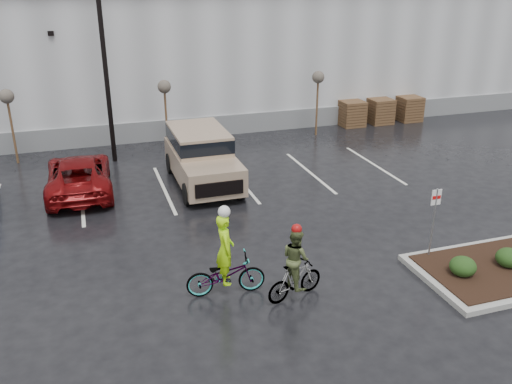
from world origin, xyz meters
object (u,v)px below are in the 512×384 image
object	(u,v)px
lamppost	(101,25)
pallet_stack_c	(409,109)
sapling_east	(318,81)
sapling_west	(7,100)
cyclist_hivis	(226,267)
pallet_stack_b	(380,111)
car_red	(79,175)
cyclist_olive	(295,271)
pallet_stack_a	(352,113)
fire_lane_sign	(434,215)
suv_tan	(203,159)
sapling_mid	(164,90)

from	to	relation	value
lamppost	pallet_stack_c	bearing A→B (deg)	7.13
sapling_east	sapling_west	bearing A→B (deg)	180.00
sapling_west	cyclist_hivis	xyz separation A→B (m)	(5.85, -12.66, -1.98)
lamppost	cyclist_hivis	bearing A→B (deg)	-80.97
pallet_stack_b	car_red	world-z (taller)	car_red
sapling_east	cyclist_olive	world-z (taller)	sapling_east
pallet_stack_a	cyclist_olive	bearing A→B (deg)	-122.17
sapling_west	fire_lane_sign	distance (m)	17.46
lamppost	sapling_east	xyz separation A→B (m)	(10.00, 1.00, -2.96)
cyclist_hivis	sapling_east	bearing A→B (deg)	-26.88
sapling_east	suv_tan	xyz separation A→B (m)	(-6.95, -4.93, -1.70)
suv_tan	cyclist_hivis	bearing A→B (deg)	-98.78
lamppost	sapling_east	size ratio (longest dim) A/B	2.88
sapling_east	pallet_stack_c	distance (m)	6.42
pallet_stack_c	cyclist_hivis	distance (m)	19.67
fire_lane_sign	pallet_stack_a	bearing A→B (deg)	71.19
sapling_mid	car_red	distance (m)	6.22
fire_lane_sign	lamppost	bearing A→B (deg)	123.46
suv_tan	cyclist_olive	world-z (taller)	suv_tan
cyclist_hivis	cyclist_olive	distance (m)	1.76
sapling_mid	pallet_stack_b	bearing A→B (deg)	4.89
pallet_stack_a	pallet_stack_b	xyz separation A→B (m)	(1.70, 0.00, 0.00)
pallet_stack_b	sapling_west	bearing A→B (deg)	-176.86
lamppost	sapling_east	world-z (taller)	lamppost
pallet_stack_c	sapling_east	bearing A→B (deg)	-170.54
sapling_west	cyclist_olive	bearing A→B (deg)	-60.89
car_red	cyclist_hivis	size ratio (longest dim) A/B	2.01
pallet_stack_c	cyclist_hivis	xyz separation A→B (m)	(-14.15, -13.66, 0.08)
sapling_mid	cyclist_hivis	size ratio (longest dim) A/B	1.31
pallet_stack_a	lamppost	bearing A→B (deg)	-170.91
pallet_stack_c	fire_lane_sign	xyz separation A→B (m)	(-8.20, -13.80, 0.73)
sapling_mid	pallet_stack_a	distance (m)	10.26
sapling_east	cyclist_olive	xyz separation A→B (m)	(-6.55, -13.38, -1.96)
sapling_west	cyclist_olive	size ratio (longest dim) A/B	1.56
sapling_east	fire_lane_sign	world-z (taller)	sapling_east
pallet_stack_b	car_red	bearing A→B (deg)	-161.39
pallet_stack_c	suv_tan	world-z (taller)	suv_tan
sapling_east	pallet_stack_a	size ratio (longest dim) A/B	2.37
sapling_mid	sapling_east	xyz separation A→B (m)	(7.50, 0.00, 0.00)
sapling_mid	fire_lane_sign	xyz separation A→B (m)	(5.30, -12.80, -1.32)
lamppost	sapling_east	distance (m)	10.48
pallet_stack_b	cyclist_olive	world-z (taller)	cyclist_olive
pallet_stack_a	sapling_west	bearing A→B (deg)	-176.53
sapling_east	pallet_stack_a	distance (m)	3.39
fire_lane_sign	cyclist_olive	size ratio (longest dim) A/B	1.07
fire_lane_sign	cyclist_olive	bearing A→B (deg)	-172.36
lamppost	pallet_stack_a	distance (m)	13.61
car_red	fire_lane_sign	bearing A→B (deg)	138.93
sapling_west	suv_tan	distance (m)	8.77
sapling_east	cyclist_olive	size ratio (longest dim) A/B	1.56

